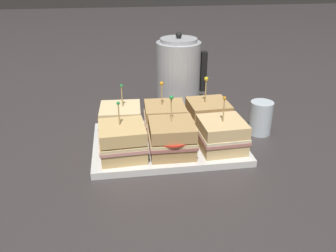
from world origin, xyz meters
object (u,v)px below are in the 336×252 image
object	(u,v)px
sandwich_front_left	(123,141)
sandwich_front_center	(172,138)
serving_platter	(168,143)
kettle_steel	(179,74)
sandwich_back_center	(165,118)
sandwich_back_right	(208,115)
sandwich_front_right	(222,135)
drinking_glass	(261,118)
sandwich_back_left	(121,120)

from	to	relation	value
sandwich_front_left	sandwich_front_center	bearing A→B (deg)	-0.61
serving_platter	sandwich_front_left	size ratio (longest dim) A/B	2.79
kettle_steel	sandwich_front_center	bearing A→B (deg)	-102.43
sandwich_front_center	kettle_steel	distance (m)	0.36
sandwich_back_center	sandwich_back_right	xyz separation A→B (m)	(0.13, 0.01, 0.00)
sandwich_front_right	sandwich_back_right	size ratio (longest dim) A/B	0.95
sandwich_front_left	sandwich_front_right	size ratio (longest dim) A/B	0.98
sandwich_back_center	drinking_glass	world-z (taller)	sandwich_back_center
sandwich_front_center	kettle_steel	bearing A→B (deg)	77.57
serving_platter	sandwich_front_left	bearing A→B (deg)	-152.08
serving_platter	sandwich_back_left	distance (m)	0.15
sandwich_front_center	sandwich_back_left	xyz separation A→B (m)	(-0.12, 0.13, -0.00)
sandwich_front_right	sandwich_back_left	size ratio (longest dim) A/B	1.03
serving_platter	sandwich_back_right	world-z (taller)	sandwich_back_right
sandwich_back_right	drinking_glass	bearing A→B (deg)	-9.30
kettle_steel	sandwich_front_left	bearing A→B (deg)	-120.17
sandwich_front_left	sandwich_front_center	xyz separation A→B (m)	(0.12, -0.00, 0.00)
sandwich_front_center	drinking_glass	distance (m)	0.30
serving_platter	sandwich_front_center	xyz separation A→B (m)	(0.00, -0.07, 0.05)
serving_platter	sandwich_front_right	distance (m)	0.15
sandwich_back_left	sandwich_front_center	bearing A→B (deg)	-46.96
sandwich_back_left	sandwich_back_right	distance (m)	0.25
sandwich_front_left	sandwich_back_left	world-z (taller)	sandwich_front_left
sandwich_back_left	kettle_steel	world-z (taller)	kettle_steel
sandwich_front_right	sandwich_front_left	bearing A→B (deg)	-179.63
sandwich_back_center	serving_platter	bearing A→B (deg)	-89.14
serving_platter	sandwich_front_left	xyz separation A→B (m)	(-0.12, -0.07, 0.05)
kettle_steel	drinking_glass	distance (m)	0.32
sandwich_front_center	sandwich_back_center	size ratio (longest dim) A/B	1.02
sandwich_front_right	sandwich_back_center	bearing A→B (deg)	136.49
drinking_glass	sandwich_front_center	bearing A→B (deg)	-158.66
sandwich_back_right	drinking_glass	distance (m)	0.15
sandwich_front_center	sandwich_back_center	world-z (taller)	sandwich_front_center
sandwich_back_center	sandwich_back_left	bearing A→B (deg)	177.39
sandwich_back_left	sandwich_front_right	bearing A→B (deg)	-27.08
sandwich_front_left	sandwich_front_right	bearing A→B (deg)	0.37
sandwich_front_left	sandwich_front_right	distance (m)	0.25
sandwich_front_right	drinking_glass	distance (m)	0.18
serving_platter	sandwich_back_right	distance (m)	0.15
sandwich_back_right	kettle_steel	xyz separation A→B (m)	(-0.05, 0.21, 0.06)
sandwich_front_right	drinking_glass	xyz separation A→B (m)	(0.15, 0.11, -0.01)
serving_platter	sandwich_front_right	xyz separation A→B (m)	(0.13, -0.06, 0.05)
sandwich_back_left	drinking_glass	distance (m)	0.40
kettle_steel	drinking_glass	size ratio (longest dim) A/B	2.61
serving_platter	sandwich_back_center	bearing A→B (deg)	90.86
serving_platter	drinking_glass	size ratio (longest dim) A/B	4.11
sandwich_back_right	kettle_steel	distance (m)	0.22
sandwich_back_left	sandwich_back_right	bearing A→B (deg)	0.01
sandwich_back_left	drinking_glass	world-z (taller)	sandwich_back_left
sandwich_back_left	sandwich_back_center	world-z (taller)	sandwich_back_center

